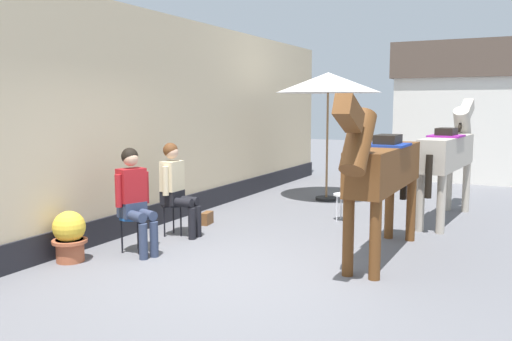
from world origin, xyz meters
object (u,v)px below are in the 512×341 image
object	(u,v)px
seated_visitor_far	(176,184)
cafe_parasol	(328,84)
flower_planter_middle	(69,235)
saddled_horse_near	(382,168)
satchel_bag	(207,218)
saddled_horse_far	(449,152)
seated_visitor_near	(134,195)
spare_stool_white	(343,197)

from	to	relation	value
seated_visitor_far	cafe_parasol	size ratio (longest dim) A/B	0.54
flower_planter_middle	saddled_horse_near	bearing A→B (deg)	28.77
saddled_horse_near	satchel_bag	size ratio (longest dim) A/B	10.70
seated_visitor_far	saddled_horse_far	xyz separation A→B (m)	(3.43, 3.02, 0.38)
seated_visitor_near	cafe_parasol	distance (m)	5.20
seated_visitor_near	cafe_parasol	xyz separation A→B (m)	(0.93, 4.87, 1.59)
seated_visitor_near	spare_stool_white	world-z (taller)	seated_visitor_near
saddled_horse_far	satchel_bag	bearing A→B (deg)	-147.85
seated_visitor_near	satchel_bag	size ratio (longest dim) A/B	4.96
seated_visitor_far	flower_planter_middle	world-z (taller)	seated_visitor_far
saddled_horse_near	satchel_bag	world-z (taller)	saddled_horse_near
flower_planter_middle	satchel_bag	size ratio (longest dim) A/B	2.29
saddled_horse_near	saddled_horse_far	xyz separation A→B (m)	(0.43, 2.82, 0.00)
saddled_horse_near	seated_visitor_near	bearing A→B (deg)	-157.56
saddled_horse_near	cafe_parasol	xyz separation A→B (m)	(-2.00, 3.65, 1.20)
seated_visitor_near	seated_visitor_far	xyz separation A→B (m)	(-0.06, 1.02, 0.00)
saddled_horse_near	flower_planter_middle	distance (m)	3.99
spare_stool_white	satchel_bag	distance (m)	2.30
saddled_horse_near	satchel_bag	xyz separation A→B (m)	(-3.00, 0.66, -1.06)
seated_visitor_far	saddled_horse_near	size ratio (longest dim) A/B	0.46
seated_visitor_near	satchel_bag	distance (m)	1.99
flower_planter_middle	cafe_parasol	bearing A→B (deg)	75.64
spare_stool_white	saddled_horse_far	bearing A→B (deg)	30.45
flower_planter_middle	spare_stool_white	xyz separation A→B (m)	(2.31, 3.79, 0.07)
seated_visitor_near	flower_planter_middle	distance (m)	0.93
flower_planter_middle	satchel_bag	xyz separation A→B (m)	(0.42, 2.54, -0.23)
seated_visitor_far	satchel_bag	size ratio (longest dim) A/B	4.96
seated_visitor_near	seated_visitor_far	distance (m)	1.02
seated_visitor_near	saddled_horse_far	world-z (taller)	saddled_horse_far
saddled_horse_near	satchel_bag	distance (m)	3.25
seated_visitor_far	flower_planter_middle	xyz separation A→B (m)	(-0.42, -1.68, -0.44)
cafe_parasol	spare_stool_white	size ratio (longest dim) A/B	5.61
cafe_parasol	satchel_bag	size ratio (longest dim) A/B	9.21
satchel_bag	spare_stool_white	bearing A→B (deg)	-65.93
flower_planter_middle	satchel_bag	bearing A→B (deg)	80.70
saddled_horse_far	seated_visitor_near	bearing A→B (deg)	-129.87
saddled_horse_far	cafe_parasol	bearing A→B (deg)	161.12
seated_visitor_far	saddled_horse_near	world-z (taller)	saddled_horse_near
saddled_horse_far	satchel_bag	distance (m)	4.20
seated_visitor_far	seated_visitor_near	bearing A→B (deg)	-86.51
saddled_horse_near	spare_stool_white	world-z (taller)	saddled_horse_near
saddled_horse_far	satchel_bag	xyz separation A→B (m)	(-3.44, -2.16, -1.06)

